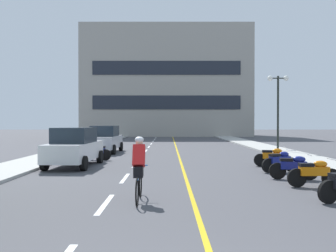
# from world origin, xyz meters

# --- Properties ---
(ground_plane) EXTENTS (140.00, 140.00, 0.00)m
(ground_plane) POSITION_xyz_m (0.00, 21.00, 0.00)
(ground_plane) COLOR #47474C
(curb_left) EXTENTS (2.40, 72.00, 0.12)m
(curb_left) POSITION_xyz_m (-7.20, 24.00, 0.06)
(curb_left) COLOR #A8A8A3
(curb_left) RESTS_ON ground
(curb_right) EXTENTS (2.40, 72.00, 0.12)m
(curb_right) POSITION_xyz_m (7.20, 24.00, 0.06)
(curb_right) COLOR #A8A8A3
(curb_right) RESTS_ON ground
(lane_dash_1) EXTENTS (0.14, 2.20, 0.01)m
(lane_dash_1) POSITION_xyz_m (-2.00, 6.00, 0.00)
(lane_dash_1) COLOR silver
(lane_dash_1) RESTS_ON ground
(lane_dash_2) EXTENTS (0.14, 2.20, 0.01)m
(lane_dash_2) POSITION_xyz_m (-2.00, 10.00, 0.00)
(lane_dash_2) COLOR silver
(lane_dash_2) RESTS_ON ground
(lane_dash_3) EXTENTS (0.14, 2.20, 0.01)m
(lane_dash_3) POSITION_xyz_m (-2.00, 14.00, 0.00)
(lane_dash_3) COLOR silver
(lane_dash_3) RESTS_ON ground
(lane_dash_4) EXTENTS (0.14, 2.20, 0.01)m
(lane_dash_4) POSITION_xyz_m (-2.00, 18.00, 0.00)
(lane_dash_4) COLOR silver
(lane_dash_4) RESTS_ON ground
(lane_dash_5) EXTENTS (0.14, 2.20, 0.01)m
(lane_dash_5) POSITION_xyz_m (-2.00, 22.00, 0.00)
(lane_dash_5) COLOR silver
(lane_dash_5) RESTS_ON ground
(lane_dash_6) EXTENTS (0.14, 2.20, 0.01)m
(lane_dash_6) POSITION_xyz_m (-2.00, 26.00, 0.00)
(lane_dash_6) COLOR silver
(lane_dash_6) RESTS_ON ground
(lane_dash_7) EXTENTS (0.14, 2.20, 0.01)m
(lane_dash_7) POSITION_xyz_m (-2.00, 30.00, 0.00)
(lane_dash_7) COLOR silver
(lane_dash_7) RESTS_ON ground
(lane_dash_8) EXTENTS (0.14, 2.20, 0.01)m
(lane_dash_8) POSITION_xyz_m (-2.00, 34.00, 0.00)
(lane_dash_8) COLOR silver
(lane_dash_8) RESTS_ON ground
(lane_dash_9) EXTENTS (0.14, 2.20, 0.01)m
(lane_dash_9) POSITION_xyz_m (-2.00, 38.00, 0.00)
(lane_dash_9) COLOR silver
(lane_dash_9) RESTS_ON ground
(lane_dash_10) EXTENTS (0.14, 2.20, 0.01)m
(lane_dash_10) POSITION_xyz_m (-2.00, 42.00, 0.00)
(lane_dash_10) COLOR silver
(lane_dash_10) RESTS_ON ground
(lane_dash_11) EXTENTS (0.14, 2.20, 0.01)m
(lane_dash_11) POSITION_xyz_m (-2.00, 46.00, 0.00)
(lane_dash_11) COLOR silver
(lane_dash_11) RESTS_ON ground
(centre_line_yellow) EXTENTS (0.12, 66.00, 0.01)m
(centre_line_yellow) POSITION_xyz_m (0.25, 24.00, 0.00)
(centre_line_yellow) COLOR gold
(centre_line_yellow) RESTS_ON ground
(office_building) EXTENTS (24.37, 9.66, 15.92)m
(office_building) POSITION_xyz_m (-0.62, 49.77, 7.96)
(office_building) COLOR #9E998E
(office_building) RESTS_ON ground
(street_lamp_mid) EXTENTS (1.46, 0.36, 5.14)m
(street_lamp_mid) POSITION_xyz_m (7.15, 20.95, 3.88)
(street_lamp_mid) COLOR black
(street_lamp_mid) RESTS_ON curb_right
(parked_car_near) EXTENTS (2.08, 4.28, 1.82)m
(parked_car_near) POSITION_xyz_m (-4.77, 13.34, 0.92)
(parked_car_near) COLOR black
(parked_car_near) RESTS_ON ground
(parked_car_mid) EXTENTS (2.03, 4.25, 1.82)m
(parked_car_mid) POSITION_xyz_m (-4.68, 20.62, 0.92)
(parked_car_mid) COLOR black
(parked_car_mid) RESTS_ON ground
(motorcycle_3) EXTENTS (1.70, 0.60, 0.92)m
(motorcycle_3) POSITION_xyz_m (4.25, 8.22, 0.47)
(motorcycle_3) COLOR black
(motorcycle_3) RESTS_ON ground
(motorcycle_4) EXTENTS (1.70, 0.60, 0.92)m
(motorcycle_4) POSITION_xyz_m (4.12, 9.67, 0.47)
(motorcycle_4) COLOR black
(motorcycle_4) RESTS_ON ground
(motorcycle_5) EXTENTS (1.64, 0.78, 0.92)m
(motorcycle_5) POSITION_xyz_m (4.22, 11.49, 0.47)
(motorcycle_5) COLOR black
(motorcycle_5) RESTS_ON ground
(motorcycle_6) EXTENTS (1.70, 0.60, 0.92)m
(motorcycle_6) POSITION_xyz_m (4.46, 13.25, 0.47)
(motorcycle_6) COLOR black
(motorcycle_6) RESTS_ON ground
(motorcycle_7) EXTENTS (1.64, 0.79, 0.92)m
(motorcycle_7) POSITION_xyz_m (-4.31, 16.06, 0.47)
(motorcycle_7) COLOR black
(motorcycle_7) RESTS_ON ground
(cyclist_rider) EXTENTS (0.42, 1.77, 1.71)m
(cyclist_rider) POSITION_xyz_m (-1.18, 6.33, 0.89)
(cyclist_rider) COLOR black
(cyclist_rider) RESTS_ON ground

